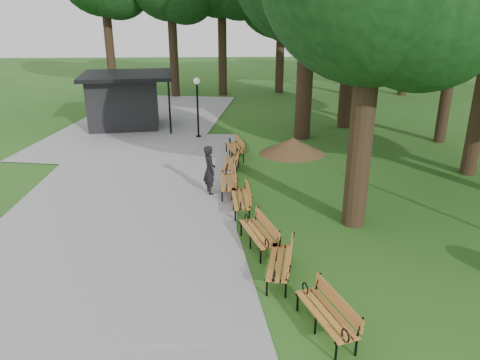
{
  "coord_description": "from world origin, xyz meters",
  "views": [
    {
      "loc": [
        -0.63,
        -12.52,
        6.36
      ],
      "look_at": [
        0.01,
        1.3,
        1.1
      ],
      "focal_mm": 34.43,
      "sensor_mm": 36.0,
      "label": 1
    }
  ],
  "objects_px": {
    "lamp_post": "(197,95)",
    "bench_3": "(240,199)",
    "bench_0": "(326,314)",
    "dirt_mound": "(292,146)",
    "bench_6": "(235,148)",
    "bench_2": "(258,233)",
    "bench_5": "(231,163)",
    "kiosk": "(124,100)",
    "bench_4": "(228,182)",
    "person": "(210,170)",
    "bench_1": "(279,262)"
  },
  "relations": [
    {
      "from": "lamp_post",
      "to": "bench_0",
      "type": "distance_m",
      "value": 15.65
    },
    {
      "from": "lamp_post",
      "to": "bench_2",
      "type": "relative_size",
      "value": 1.6
    },
    {
      "from": "kiosk",
      "to": "bench_5",
      "type": "bearing_deg",
      "value": -60.9
    },
    {
      "from": "bench_1",
      "to": "bench_5",
      "type": "xyz_separation_m",
      "value": [
        -0.98,
        7.64,
        0.0
      ]
    },
    {
      "from": "dirt_mound",
      "to": "bench_4",
      "type": "xyz_separation_m",
      "value": [
        -3.03,
        -4.58,
        0.06
      ]
    },
    {
      "from": "bench_3",
      "to": "bench_0",
      "type": "bearing_deg",
      "value": 11.82
    },
    {
      "from": "person",
      "to": "dirt_mound",
      "type": "distance_m",
      "value": 5.9
    },
    {
      "from": "bench_3",
      "to": "bench_6",
      "type": "distance_m",
      "value": 5.74
    },
    {
      "from": "bench_3",
      "to": "bench_4",
      "type": "bearing_deg",
      "value": -168.47
    },
    {
      "from": "dirt_mound",
      "to": "bench_4",
      "type": "height_order",
      "value": "bench_4"
    },
    {
      "from": "lamp_post",
      "to": "bench_3",
      "type": "distance_m",
      "value": 9.46
    },
    {
      "from": "bench_2",
      "to": "bench_5",
      "type": "xyz_separation_m",
      "value": [
        -0.58,
        6.1,
        0.0
      ]
    },
    {
      "from": "person",
      "to": "kiosk",
      "type": "distance_m",
      "value": 11.17
    },
    {
      "from": "person",
      "to": "bench_4",
      "type": "height_order",
      "value": "person"
    },
    {
      "from": "person",
      "to": "bench_3",
      "type": "bearing_deg",
      "value": -164.53
    },
    {
      "from": "bench_5",
      "to": "bench_6",
      "type": "relative_size",
      "value": 1.0
    },
    {
      "from": "bench_0",
      "to": "bench_4",
      "type": "xyz_separation_m",
      "value": [
        -1.84,
        7.65,
        0.0
      ]
    },
    {
      "from": "person",
      "to": "bench_5",
      "type": "distance_m",
      "value": 2.27
    },
    {
      "from": "bench_2",
      "to": "bench_5",
      "type": "distance_m",
      "value": 6.12
    },
    {
      "from": "bench_0",
      "to": "bench_6",
      "type": "bearing_deg",
      "value": 170.05
    },
    {
      "from": "dirt_mound",
      "to": "bench_6",
      "type": "xyz_separation_m",
      "value": [
        -2.65,
        -0.41,
        0.06
      ]
    },
    {
      "from": "bench_3",
      "to": "person",
      "type": "bearing_deg",
      "value": -148.68
    },
    {
      "from": "person",
      "to": "bench_3",
      "type": "relative_size",
      "value": 0.95
    },
    {
      "from": "bench_2",
      "to": "bench_4",
      "type": "xyz_separation_m",
      "value": [
        -0.74,
        4.03,
        0.0
      ]
    },
    {
      "from": "bench_5",
      "to": "bench_6",
      "type": "xyz_separation_m",
      "value": [
        0.22,
        2.1,
        0.0
      ]
    },
    {
      "from": "kiosk",
      "to": "bench_6",
      "type": "height_order",
      "value": "kiosk"
    },
    {
      "from": "person",
      "to": "bench_5",
      "type": "relative_size",
      "value": 0.95
    },
    {
      "from": "bench_4",
      "to": "bench_5",
      "type": "xyz_separation_m",
      "value": [
        0.16,
        2.07,
        0.0
      ]
    },
    {
      "from": "bench_1",
      "to": "bench_5",
      "type": "height_order",
      "value": "same"
    },
    {
      "from": "person",
      "to": "bench_0",
      "type": "xyz_separation_m",
      "value": [
        2.49,
        -7.65,
        -0.46
      ]
    },
    {
      "from": "bench_5",
      "to": "bench_4",
      "type": "bearing_deg",
      "value": 3.73
    },
    {
      "from": "bench_0",
      "to": "bench_5",
      "type": "height_order",
      "value": "same"
    },
    {
      "from": "dirt_mound",
      "to": "bench_6",
      "type": "relative_size",
      "value": 1.33
    },
    {
      "from": "bench_4",
      "to": "bench_5",
      "type": "bearing_deg",
      "value": 175.57
    },
    {
      "from": "kiosk",
      "to": "bench_3",
      "type": "bearing_deg",
      "value": -69.47
    },
    {
      "from": "dirt_mound",
      "to": "bench_3",
      "type": "distance_m",
      "value": 6.7
    },
    {
      "from": "dirt_mound",
      "to": "bench_2",
      "type": "bearing_deg",
      "value": -104.88
    },
    {
      "from": "person",
      "to": "kiosk",
      "type": "bearing_deg",
      "value": 8.19
    },
    {
      "from": "person",
      "to": "bench_0",
      "type": "distance_m",
      "value": 8.05
    },
    {
      "from": "bench_3",
      "to": "bench_2",
      "type": "bearing_deg",
      "value": 6.88
    },
    {
      "from": "person",
      "to": "bench_6",
      "type": "bearing_deg",
      "value": -31.53
    },
    {
      "from": "person",
      "to": "dirt_mound",
      "type": "xyz_separation_m",
      "value": [
        3.68,
        4.58,
        -0.52
      ]
    },
    {
      "from": "kiosk",
      "to": "lamp_post",
      "type": "bearing_deg",
      "value": -37.03
    },
    {
      "from": "bench_2",
      "to": "bench_6",
      "type": "xyz_separation_m",
      "value": [
        -0.36,
        8.2,
        0.0
      ]
    },
    {
      "from": "bench_3",
      "to": "lamp_post",
      "type": "bearing_deg",
      "value": -171.1
    },
    {
      "from": "bench_0",
      "to": "bench_4",
      "type": "relative_size",
      "value": 1.0
    },
    {
      "from": "bench_5",
      "to": "bench_2",
      "type": "bearing_deg",
      "value": 13.68
    },
    {
      "from": "lamp_post",
      "to": "bench_1",
      "type": "height_order",
      "value": "lamp_post"
    },
    {
      "from": "bench_0",
      "to": "bench_2",
      "type": "height_order",
      "value": "same"
    },
    {
      "from": "kiosk",
      "to": "lamp_post",
      "type": "xyz_separation_m",
      "value": [
        4.15,
        -2.47,
        0.72
      ]
    }
  ]
}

